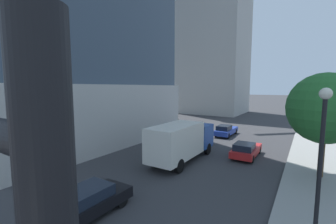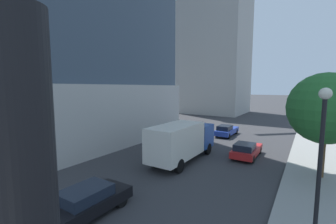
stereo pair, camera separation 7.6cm
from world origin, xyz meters
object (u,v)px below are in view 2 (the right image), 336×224
Objects in this scene: car_black at (85,202)px; car_blue at (226,130)px; street_lamp at (322,143)px; street_tree at (326,108)px; car_red at (246,150)px; construction_building at (215,37)px; box_truck at (182,140)px.

car_blue is (0.00, 20.98, -0.02)m from car_black.
street_tree is at bearing 86.74° from street_lamp.
street_lamp is 19.78m from car_blue.
car_black reaches higher than car_red.
street_lamp is 0.86× the size of street_tree.
car_black is 20.98m from car_blue.
car_red is 0.94× the size of car_blue.
street_tree reaches higher than street_lamp.
street_tree is 1.56× the size of car_red.
construction_building is 40.82m from box_truck.
car_black is (-4.24, -13.40, 0.05)m from car_red.
box_truck is at bearing -168.99° from street_tree.
car_black is at bearing -157.65° from street_lamp.
car_red is (-5.32, 2.12, -4.08)m from street_tree.
street_tree is 7.03m from car_red.
construction_building reaches higher than street_lamp.
street_tree is (0.43, 7.53, 0.71)m from street_lamp.
car_black is 9.48m from box_truck.
street_lamp is 7.57m from street_tree.
construction_building reaches higher than street_tree.
car_blue is at bearing 90.00° from car_black.
car_black is 0.98× the size of car_blue.
construction_building is at bearing 103.81° from car_black.
street_tree is at bearing -58.66° from construction_building.
car_black is at bearing -76.19° from construction_building.
car_red is at bearing -60.79° from car_blue.
street_lamp reaches higher than car_red.
street_tree is at bearing 11.01° from box_truck.
car_blue is at bearing -65.38° from construction_building.
street_lamp reaches higher than box_truck.
street_tree is at bearing 49.72° from car_black.
street_tree is at bearing -21.68° from car_red.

